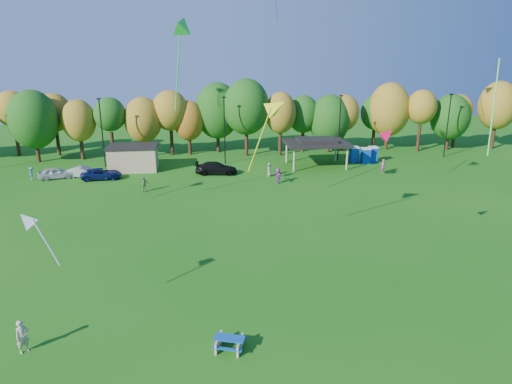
{
  "coord_description": "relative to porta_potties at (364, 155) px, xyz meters",
  "views": [
    {
      "loc": [
        -1.49,
        -21.2,
        15.08
      ],
      "look_at": [
        1.97,
        6.0,
        6.47
      ],
      "focal_mm": 32.0,
      "sensor_mm": 36.0,
      "label": 1
    }
  ],
  "objects": [
    {
      "name": "lamp_posts",
      "position": [
        -19.19,
        1.83,
        3.8
      ],
      "size": [
        64.5,
        0.25,
        9.09
      ],
      "color": "black",
      "rests_on": "ground"
    },
    {
      "name": "car_b",
      "position": [
        -36.82,
        -3.1,
        -0.44
      ],
      "size": [
        4.25,
        2.59,
        1.32
      ],
      "primitive_type": "imported",
      "rotation": [
        0.0,
        0.0,
        1.25
      ],
      "color": "#9D9EA2",
      "rests_on": "ground"
    },
    {
      "name": "car_a",
      "position": [
        -40.07,
        -3.22,
        -0.4
      ],
      "size": [
        4.39,
        2.69,
        1.4
      ],
      "primitive_type": "imported",
      "rotation": [
        0.0,
        0.0,
        1.84
      ],
      "color": "silver",
      "rests_on": "ground"
    },
    {
      "name": "far_person_1",
      "position": [
        -13.61,
        -8.6,
        -0.18
      ],
      "size": [
        1.05,
        1.78,
        1.83
      ],
      "primitive_type": "imported",
      "rotation": [
        0.0,
        0.0,
        5.04
      ],
      "color": "#8E3B8F",
      "rests_on": "ground"
    },
    {
      "name": "picnic_table",
      "position": [
        -21.49,
        -38.94,
        -0.69
      ],
      "size": [
        1.94,
        1.76,
        0.7
      ],
      "rotation": [
        0.0,
        0.0,
        -0.32
      ],
      "color": "tan",
      "rests_on": "ground"
    },
    {
      "name": "far_person_5",
      "position": [
        -28.89,
        -10.09,
        -0.23
      ],
      "size": [
        1.07,
        0.59,
        1.73
      ],
      "primitive_type": "imported",
      "rotation": [
        0.0,
        0.0,
        0.18
      ],
      "color": "#6E8752",
      "rests_on": "ground"
    },
    {
      "name": "utility_building",
      "position": [
        -31.19,
        -0.17,
        0.54
      ],
      "size": [
        6.3,
        4.3,
        3.25
      ],
      "color": "tan",
      "rests_on": "ground"
    },
    {
      "name": "kite_4",
      "position": [
        -17.1,
        -27.07,
        9.99
      ],
      "size": [
        3.39,
        2.25,
        5.62
      ],
      "color": "#C8D015"
    },
    {
      "name": "far_person_0",
      "position": [
        -42.73,
        -3.53,
        -0.29
      ],
      "size": [
        0.64,
        1.07,
        1.62
      ],
      "primitive_type": "imported",
      "rotation": [
        0.0,
        0.0,
        1.53
      ],
      "color": "teal",
      "rests_on": "ground"
    },
    {
      "name": "far_person_2",
      "position": [
        -14.19,
        -5.48,
        -0.23
      ],
      "size": [
        0.64,
        0.9,
        1.73
      ],
      "primitive_type": "imported",
      "rotation": [
        0.0,
        0.0,
        4.82
      ],
      "color": "#667B54",
      "rests_on": "ground"
    },
    {
      "name": "porta_potties",
      "position": [
        0.0,
        0.0,
        0.0
      ],
      "size": [
        3.75,
        2.18,
        2.18
      ],
      "color": "#0D3CAA",
      "rests_on": "ground"
    },
    {
      "name": "kite_11",
      "position": [
        -10.67,
        -31.74,
        8.77
      ],
      "size": [
        1.17,
        0.88,
        1.18
      ],
      "color": "#C70B38"
    },
    {
      "name": "car_c",
      "position": [
        -34.52,
        -4.2,
        -0.44
      ],
      "size": [
        4.82,
        2.38,
        1.31
      ],
      "primitive_type": "imported",
      "rotation": [
        0.0,
        0.0,
        1.61
      ],
      "color": "#0D194F",
      "rests_on": "ground"
    },
    {
      "name": "kite_7",
      "position": [
        -32.03,
        -35.08,
        5.18
      ],
      "size": [
        2.13,
        1.06,
        3.4
      ],
      "color": "silver"
    },
    {
      "name": "kite_flyer",
      "position": [
        -32.1,
        -37.81,
        -0.19
      ],
      "size": [
        0.78,
        0.77,
        1.82
      ],
      "primitive_type": "imported",
      "rotation": [
        0.0,
        0.0,
        0.75
      ],
      "color": "#C9AB96",
      "rests_on": "ground"
    },
    {
      "name": "tree_line",
      "position": [
        -22.21,
        7.34,
        4.82
      ],
      "size": [
        93.57,
        10.55,
        11.15
      ],
      "color": "black",
      "rests_on": "ground"
    },
    {
      "name": "car_d",
      "position": [
        -20.63,
        -3.57,
        -0.34
      ],
      "size": [
        5.47,
        2.78,
        1.52
      ],
      "primitive_type": "imported",
      "rotation": [
        0.0,
        0.0,
        1.44
      ],
      "color": "black",
      "rests_on": "ground"
    },
    {
      "name": "far_person_3",
      "position": [
        0.36,
        -5.83,
        -0.19
      ],
      "size": [
        0.62,
        0.77,
        1.82
      ],
      "primitive_type": "imported",
      "rotation": [
        0.0,
        0.0,
        5.04
      ],
      "color": "#B65589",
      "rests_on": "ground"
    },
    {
      "name": "ground",
      "position": [
        -21.19,
        -38.17,
        -1.1
      ],
      "size": [
        160.0,
        160.0,
        0.0
      ],
      "primitive_type": "plane",
      "color": "#19600F",
      "rests_on": "ground"
    },
    {
      "name": "pavilion",
      "position": [
        -7.19,
        -1.17,
        2.13
      ],
      "size": [
        8.2,
        6.2,
        3.77
      ],
      "color": "tan",
      "rests_on": "ground"
    },
    {
      "name": "kite_10",
      "position": [
        -23.57,
        -23.36,
        15.66
      ],
      "size": [
        2.04,
        4.44,
        7.5
      ],
      "color": "green"
    }
  ]
}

